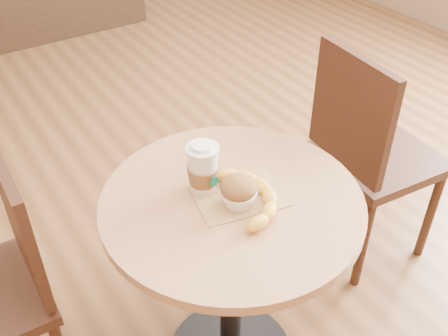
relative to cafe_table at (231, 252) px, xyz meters
name	(u,v)px	position (x,y,z in m)	size (l,w,h in m)	color
cafe_table	(231,252)	(0.00, 0.00, 0.00)	(0.73, 0.73, 0.75)	black
chair_right	(368,152)	(0.74, 0.17, -0.03)	(0.45, 0.45, 0.94)	#381F13
kraft_bag	(239,195)	(0.02, 0.00, 0.21)	(0.24, 0.18, 0.00)	tan
coffee_cup	(203,170)	(-0.04, 0.08, 0.28)	(0.09, 0.09, 0.15)	silver
muffin	(239,191)	(0.00, -0.03, 0.26)	(0.10, 0.10, 0.09)	white
banana	(250,195)	(0.04, -0.03, 0.23)	(0.17, 0.27, 0.04)	gold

